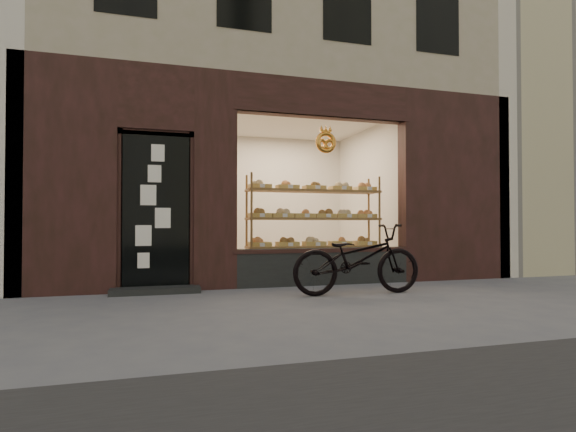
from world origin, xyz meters
name	(u,v)px	position (x,y,z in m)	size (l,w,h in m)	color
ground	(356,312)	(0.00, 0.00, 0.00)	(90.00, 90.00, 0.00)	#54545B
bakery_building	(254,12)	(0.04, 5.29, 5.58)	(7.20, 7.28, 9.00)	#3D1C1C
display_shelf	(314,226)	(0.45, 2.55, 0.88)	(2.20, 0.45, 1.70)	brown
bicycle	(357,259)	(0.52, 1.08, 0.46)	(0.61, 1.75, 0.92)	black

